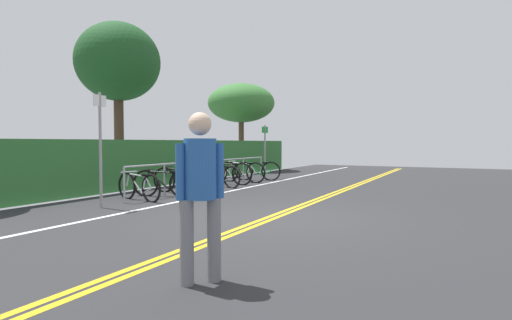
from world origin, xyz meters
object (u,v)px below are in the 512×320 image
bicycle_5 (229,173)px  pedestrian (200,185)px  tree_mid (118,63)px  bicycle_7 (257,171)px  bicycle_0 (139,187)px  tree_far_right (241,103)px  bike_rack (210,167)px  bicycle_4 (220,176)px  bicycle_6 (242,172)px  bicycle_3 (199,178)px  sign_post_far (265,146)px  bicycle_1 (164,183)px  sign_post_near (100,139)px  bicycle_2 (180,180)px

bicycle_5 → pedestrian: size_ratio=1.02×
tree_mid → pedestrian: bearing=-130.9°
bicycle_7 → bicycle_0: bearing=178.9°
pedestrian → tree_far_right: bearing=27.8°
bike_rack → bicycle_4: bike_rack is taller
bicycle_0 → bicycle_4: bicycle_4 is taller
bike_rack → tree_mid: tree_mid is taller
tree_mid → bicycle_4: bearing=-89.0°
bicycle_0 → bicycle_6: bicycle_6 is taller
bicycle_3 → bicycle_7: size_ratio=1.02×
sign_post_far → tree_far_right: tree_far_right is taller
bicycle_1 → sign_post_near: 2.37m
bicycle_7 → tree_mid: 6.31m
bicycle_0 → bicycle_5: (4.31, 0.02, 0.04)m
bicycle_0 → bicycle_5: bearing=0.3°
bicycle_0 → tree_mid: (3.39, 4.06, 3.89)m
bicycle_7 → sign_post_near: sign_post_near is taller
tree_mid → bicycle_7: bearing=-56.9°
bicycle_2 → bicycle_6: (3.46, -0.06, 0.01)m
bicycle_5 → bicycle_4: bearing=-169.5°
bicycle_0 → sign_post_far: sign_post_far is taller
sign_post_near → bicycle_2: bearing=2.8°
bicycle_3 → sign_post_near: 3.95m
bike_rack → bicycle_2: bike_rack is taller
bicycle_2 → bicycle_3: bicycle_2 is taller
bike_rack → bicycle_5: (1.25, 0.04, -0.27)m
bicycle_1 → tree_mid: bearing=58.4°
sign_post_near → pedestrian: bearing=-122.7°
bike_rack → tree_far_right: (7.64, 3.15, 2.73)m
bicycle_0 → bicycle_3: bearing=0.2°
pedestrian → tree_mid: bearing=49.1°
bicycle_2 → sign_post_far: 5.31m
bicycle_1 → pedestrian: 6.89m
bicycle_6 → tree_mid: (-1.78, 4.06, 3.86)m
bike_rack → sign_post_near: size_ratio=2.91×
bicycle_0 → sign_post_far: (6.94, -0.02, 0.92)m
bicycle_5 → sign_post_far: sign_post_far is taller
bicycle_4 → bicycle_7: (2.64, 0.02, 0.00)m
bicycle_0 → bicycle_1: size_ratio=0.98×
bicycle_2 → bicycle_5: size_ratio=1.04×
bicycle_0 → bicycle_1: bearing=-4.1°
bicycle_1 → bicycle_4: 2.61m
bicycle_6 → tree_mid: tree_mid is taller
bicycle_4 → tree_far_right: size_ratio=0.40×
sign_post_near → sign_post_far: size_ratio=1.19×
sign_post_near → tree_far_right: 12.50m
bicycle_6 → sign_post_near: (-6.40, -0.09, 1.11)m
bicycle_1 → bicycle_7: 5.25m
tree_mid → tree_far_right: 7.42m
bicycle_4 → tree_mid: tree_mid is taller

